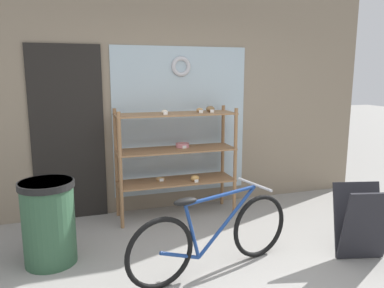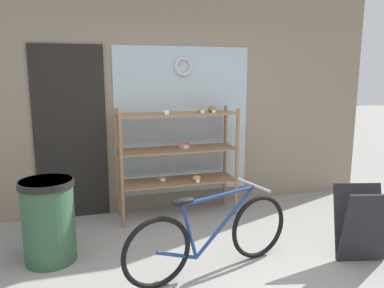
{
  "view_description": "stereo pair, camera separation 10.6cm",
  "coord_description": "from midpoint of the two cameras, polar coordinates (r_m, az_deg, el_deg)",
  "views": [
    {
      "loc": [
        -1.14,
        -2.37,
        1.76
      ],
      "look_at": [
        0.02,
        1.26,
        1.04
      ],
      "focal_mm": 35.0,
      "sensor_mm": 36.0,
      "label": 1
    },
    {
      "loc": [
        -1.04,
        -2.4,
        1.76
      ],
      "look_at": [
        0.02,
        1.26,
        1.04
      ],
      "focal_mm": 35.0,
      "sensor_mm": 36.0,
      "label": 2
    }
  ],
  "objects": [
    {
      "name": "trash_bin",
      "position": [
        3.8,
        -21.77,
        -10.66
      ],
      "size": [
        0.5,
        0.5,
        0.8
      ],
      "color": "#2D5138",
      "rests_on": "ground_plane"
    },
    {
      "name": "display_case",
      "position": [
        4.6,
        -2.97,
        -1.09
      ],
      "size": [
        1.45,
        0.45,
        1.37
      ],
      "color": "#8E6642",
      "rests_on": "ground_plane"
    },
    {
      "name": "storefront_facade",
      "position": [
        4.84,
        -5.19,
        7.49
      ],
      "size": [
        5.78,
        0.13,
        3.05
      ],
      "color": "gray",
      "rests_on": "ground_plane"
    },
    {
      "name": "bicycle",
      "position": [
        3.43,
        2.33,
        -13.82
      ],
      "size": [
        1.66,
        0.55,
        0.75
      ],
      "rotation": [
        0.0,
        0.0,
        0.24
      ],
      "color": "black",
      "rests_on": "ground_plane"
    },
    {
      "name": "sandwich_board",
      "position": [
        3.96,
        23.79,
        -10.94
      ],
      "size": [
        0.54,
        0.48,
        0.71
      ],
      "rotation": [
        0.0,
        0.0,
        -0.24
      ],
      "color": "#232328",
      "rests_on": "ground_plane"
    }
  ]
}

